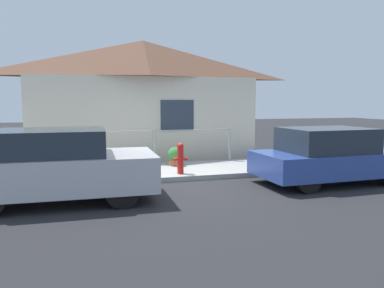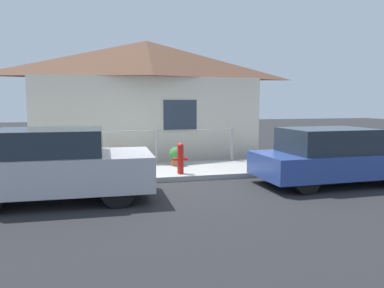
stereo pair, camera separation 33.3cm
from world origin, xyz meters
name	(u,v)px [view 1 (the left image)]	position (x,y,z in m)	size (l,w,h in m)	color
ground_plane	(170,182)	(0.00, 0.00, 0.00)	(60.00, 60.00, 0.00)	#262628
sidewalk	(161,172)	(0.00, 1.13, 0.06)	(24.00, 2.26, 0.13)	#9E9E99
house	(143,65)	(0.00, 4.00, 3.21)	(7.83, 2.23, 4.05)	beige
fence	(154,145)	(0.00, 2.11, 0.70)	(4.90, 0.10, 1.04)	#999993
car_left	(58,166)	(-2.51, -1.14, 0.73)	(3.74, 1.87, 1.44)	#B7B7BC
car_right	(329,156)	(3.70, -1.14, 0.67)	(3.70, 1.79, 1.35)	#2D4793
fire_hydrant	(180,158)	(0.37, 0.40, 0.55)	(0.39, 0.17, 0.80)	red
potted_plant_near_hydrant	(175,156)	(0.51, 1.62, 0.41)	(0.41, 0.41, 0.54)	#9E5638
potted_plant_by_fence	(55,156)	(-2.79, 1.92, 0.50)	(0.53, 0.53, 0.66)	#9E5638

